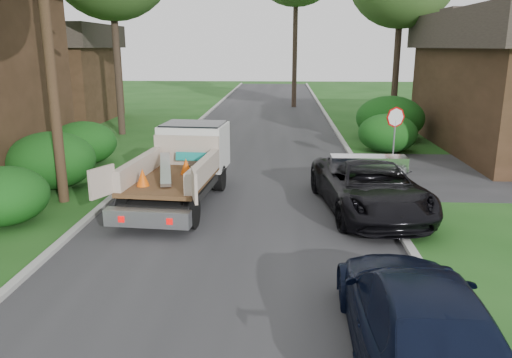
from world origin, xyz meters
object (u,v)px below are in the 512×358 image
at_px(stop_sign, 395,126).
at_px(black_pickup, 370,186).
at_px(utility_pole, 46,24).
at_px(house_left_far, 50,72).
at_px(flatbed_truck, 186,160).
at_px(navy_suv, 417,316).

relative_size(stop_sign, black_pickup, 0.46).
xyz_separation_m(utility_pole, house_left_far, (-8.02, 17.02, -2.12)).
distance_m(house_left_far, black_pickup, 24.58).
bearing_deg(flatbed_truck, black_pickup, -7.76).
distance_m(utility_pole, flatbed_truck, 5.45).
distance_m(black_pickup, navy_suv, 7.02).
bearing_deg(house_left_far, flatbed_truck, -54.43).
distance_m(stop_sign, utility_pole, 11.91).
bearing_deg(stop_sign, black_pickup, -109.57).
relative_size(utility_pole, flatbed_truck, 1.70).
xyz_separation_m(house_left_far, navy_suv, (16.63, -24.50, -2.33)).
bearing_deg(flatbed_truck, stop_sign, 29.78).
distance_m(utility_pole, house_left_far, 18.93).
height_order(stop_sign, house_left_far, house_left_far).
distance_m(stop_sign, black_pickup, 4.88).
distance_m(utility_pole, black_pickup, 10.11).
relative_size(house_left_far, black_pickup, 1.39).
bearing_deg(navy_suv, black_pickup, -92.98).
xyz_separation_m(utility_pole, flatbed_truck, (3.63, 0.73, -3.99)).
xyz_separation_m(stop_sign, utility_pole, (-10.68, -4.02, 3.40)).
xyz_separation_m(utility_pole, navy_suv, (8.62, -7.48, -4.45)).
xyz_separation_m(stop_sign, navy_suv, (-2.07, -11.50, -1.06)).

